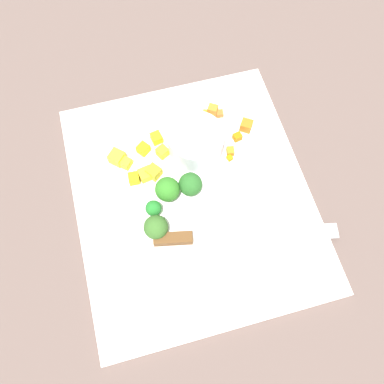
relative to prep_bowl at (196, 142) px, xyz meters
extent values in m
plane|color=brown|center=(-0.09, 0.03, -0.04)|extent=(4.00, 4.00, 0.00)
cube|color=white|center=(-0.09, 0.03, -0.03)|extent=(0.46, 0.40, 0.01)
cylinder|color=white|center=(0.00, 0.00, 0.00)|extent=(0.10, 0.10, 0.05)
cube|color=silver|center=(-0.20, -0.11, -0.02)|extent=(0.06, 0.16, 0.00)
cube|color=brown|center=(-0.16, 0.08, -0.02)|extent=(0.03, 0.07, 0.02)
cube|color=orange|center=(0.02, -0.10, -0.01)|extent=(0.03, 0.03, 0.02)
cube|color=orange|center=(-0.03, -0.06, -0.02)|extent=(0.02, 0.02, 0.01)
cube|color=orange|center=(0.06, -0.06, -0.02)|extent=(0.01, 0.02, 0.01)
cube|color=orange|center=(0.00, -0.08, -0.02)|extent=(0.02, 0.02, 0.01)
cube|color=orange|center=(0.07, -0.05, -0.02)|extent=(0.02, 0.02, 0.02)
cube|color=orange|center=(-0.04, -0.05, -0.02)|extent=(0.01, 0.01, 0.01)
cube|color=orange|center=(0.07, -0.04, -0.02)|extent=(0.01, 0.01, 0.01)
cube|color=yellow|center=(-0.03, 0.12, -0.02)|extent=(0.02, 0.02, 0.02)
cube|color=yellow|center=(0.01, 0.14, -0.01)|extent=(0.03, 0.03, 0.02)
cube|color=yellow|center=(-0.03, 0.08, -0.01)|extent=(0.03, 0.03, 0.02)
cube|color=yellow|center=(0.00, 0.13, -0.02)|extent=(0.02, 0.02, 0.02)
cube|color=yellow|center=(0.04, 0.06, -0.02)|extent=(0.02, 0.02, 0.02)
cube|color=yellow|center=(0.00, 0.06, -0.02)|extent=(0.02, 0.02, 0.02)
cube|color=yellow|center=(0.02, 0.09, -0.02)|extent=(0.03, 0.03, 0.02)
cube|color=yellow|center=(-0.03, 0.10, -0.02)|extent=(0.03, 0.03, 0.02)
cylinder|color=#81B26B|center=(-0.07, 0.03, -0.02)|extent=(0.01, 0.01, 0.01)
sphere|color=#286325|center=(-0.07, 0.03, 0.00)|extent=(0.04, 0.04, 0.04)
cylinder|color=#8FB964|center=(-0.08, 0.07, -0.02)|extent=(0.01, 0.01, 0.01)
sphere|color=#307923|center=(-0.08, 0.07, 0.00)|extent=(0.04, 0.04, 0.04)
cylinder|color=#8EBB5A|center=(-0.10, 0.10, -0.02)|extent=(0.01, 0.01, 0.01)
sphere|color=#227527|center=(-0.10, 0.10, 0.00)|extent=(0.03, 0.03, 0.03)
cylinder|color=#80BA58|center=(-0.13, 0.10, -0.02)|extent=(0.01, 0.01, 0.01)
sphere|color=#376526|center=(-0.13, 0.10, 0.00)|extent=(0.04, 0.04, 0.04)
camera|label=1|loc=(-0.34, 0.10, 0.60)|focal=36.85mm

